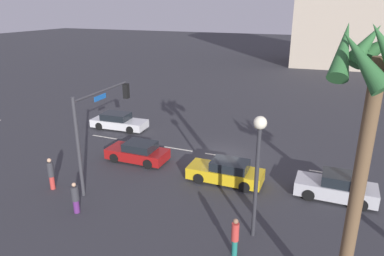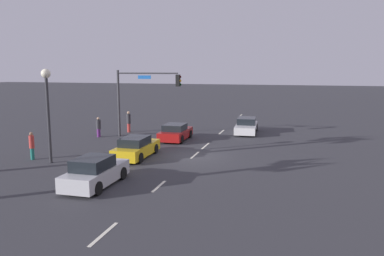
{
  "view_description": "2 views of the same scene",
  "coord_description": "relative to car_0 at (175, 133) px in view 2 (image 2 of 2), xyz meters",
  "views": [
    {
      "loc": [
        -6.6,
        21.57,
        9.91
      ],
      "look_at": [
        2.35,
        -0.14,
        1.71
      ],
      "focal_mm": 33.05,
      "sensor_mm": 36.0,
      "label": 1
    },
    {
      "loc": [
        -23.4,
        -6.21,
        5.71
      ],
      "look_at": [
        2.04,
        0.68,
        1.53
      ],
      "focal_mm": 35.35,
      "sensor_mm": 36.0,
      "label": 2
    }
  ],
  "objects": [
    {
      "name": "ground_plane",
      "position": [
        -5.02,
        -2.86,
        -0.62
      ],
      "size": [
        220.0,
        220.0,
        0.0
      ],
      "primitive_type": "plane",
      "color": "#333338"
    },
    {
      "name": "lane_stripe_1",
      "position": [
        -17.26,
        -2.86,
        -0.61
      ],
      "size": [
        2.0,
        0.14,
        0.01
      ],
      "primitive_type": "cube",
      "color": "silver",
      "rests_on": "ground_plane"
    },
    {
      "name": "lane_stripe_2",
      "position": [
        -11.7,
        -2.86,
        -0.61
      ],
      "size": [
        1.85,
        0.14,
        0.01
      ],
      "primitive_type": "cube",
      "color": "silver",
      "rests_on": "ground_plane"
    },
    {
      "name": "lane_stripe_3",
      "position": [
        -4.72,
        -2.86,
        -0.61
      ],
      "size": [
        1.98,
        0.14,
        0.01
      ],
      "primitive_type": "cube",
      "color": "silver",
      "rests_on": "ground_plane"
    },
    {
      "name": "lane_stripe_4",
      "position": [
        -1.64,
        -2.86,
        -0.61
      ],
      "size": [
        2.26,
        0.14,
        0.01
      ],
      "primitive_type": "cube",
      "color": "silver",
      "rests_on": "ground_plane"
    },
    {
      "name": "lane_stripe_5",
      "position": [
        4.76,
        -2.86,
        -0.61
      ],
      "size": [
        2.29,
        0.14,
        0.01
      ],
      "primitive_type": "cube",
      "color": "silver",
      "rests_on": "ground_plane"
    },
    {
      "name": "lane_stripe_6",
      "position": [
        17.28,
        -2.86,
        -0.61
      ],
      "size": [
        2.34,
        0.14,
        0.01
      ],
      "primitive_type": "cube",
      "color": "silver",
      "rests_on": "ground_plane"
    },
    {
      "name": "car_0",
      "position": [
        0.0,
        0.0,
        0.0
      ],
      "size": [
        4.07,
        1.94,
        1.32
      ],
      "color": "maroon",
      "rests_on": "ground_plane"
    },
    {
      "name": "car_1",
      "position": [
        -6.35,
        0.64,
        0.02
      ],
      "size": [
        4.41,
        1.83,
        1.37
      ],
      "color": "gold",
      "rests_on": "ground_plane"
    },
    {
      "name": "car_2",
      "position": [
        4.89,
        -5.06,
        0.01
      ],
      "size": [
        4.76,
        2.09,
        1.34
      ],
      "color": "silver",
      "rests_on": "ground_plane"
    },
    {
      "name": "car_3",
      "position": [
        -12.39,
        0.18,
        0.06
      ],
      "size": [
        4.16,
        1.82,
        1.47
      ],
      "color": "#B7B7BC",
      "rests_on": "ground_plane"
    },
    {
      "name": "traffic_signal",
      "position": [
        0.53,
        3.15,
        3.21
      ],
      "size": [
        0.47,
        5.53,
        5.55
      ],
      "color": "#38383D",
      "rests_on": "ground_plane"
    },
    {
      "name": "streetlamp",
      "position": [
        -9.01,
        5.12,
        3.4
      ],
      "size": [
        0.56,
        0.56,
        5.68
      ],
      "color": "#2D2D33",
      "rests_on": "ground_plane"
    },
    {
      "name": "pedestrian_0",
      "position": [
        -0.35,
        6.65,
        0.25
      ],
      "size": [
        0.47,
        0.47,
        1.67
      ],
      "color": "#59266B",
      "rests_on": "ground_plane"
    },
    {
      "name": "pedestrian_1",
      "position": [
        -8.6,
        6.74,
        0.32
      ],
      "size": [
        0.39,
        0.39,
        1.76
      ],
      "color": "#1E7266",
      "rests_on": "ground_plane"
    },
    {
      "name": "pedestrian_2",
      "position": [
        2.52,
        5.22,
        0.38
      ],
      "size": [
        0.52,
        0.52,
        1.89
      ],
      "color": "#BF3833",
      "rests_on": "ground_plane"
    }
  ]
}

